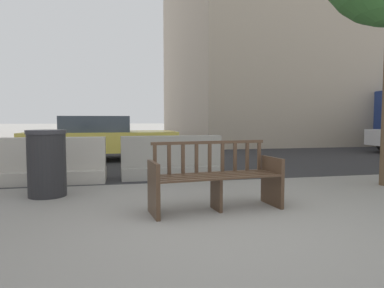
{
  "coord_description": "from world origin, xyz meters",
  "views": [
    {
      "loc": [
        -1.15,
        -3.52,
        1.17
      ],
      "look_at": [
        0.06,
        2.16,
        0.75
      ],
      "focal_mm": 32.0,
      "sensor_mm": 36.0,
      "label": 1
    }
  ],
  "objects_px": {
    "street_bench": "(216,179)",
    "trash_bin": "(47,163)",
    "jersey_barrier_left": "(50,165)",
    "jersey_barrier_centre": "(172,161)",
    "car_taxi_near": "(101,138)"
  },
  "relations": [
    {
      "from": "jersey_barrier_centre",
      "to": "jersey_barrier_left",
      "type": "distance_m",
      "value": 2.29
    },
    {
      "from": "street_bench",
      "to": "car_taxi_near",
      "type": "distance_m",
      "value": 6.24
    },
    {
      "from": "street_bench",
      "to": "car_taxi_near",
      "type": "relative_size",
      "value": 0.41
    },
    {
      "from": "jersey_barrier_left",
      "to": "jersey_barrier_centre",
      "type": "bearing_deg",
      "value": 3.56
    },
    {
      "from": "street_bench",
      "to": "car_taxi_near",
      "type": "bearing_deg",
      "value": 106.09
    },
    {
      "from": "jersey_barrier_centre",
      "to": "jersey_barrier_left",
      "type": "height_order",
      "value": "same"
    },
    {
      "from": "street_bench",
      "to": "trash_bin",
      "type": "height_order",
      "value": "trash_bin"
    },
    {
      "from": "jersey_barrier_centre",
      "to": "car_taxi_near",
      "type": "relative_size",
      "value": 0.48
    },
    {
      "from": "jersey_barrier_left",
      "to": "car_taxi_near",
      "type": "relative_size",
      "value": 0.48
    },
    {
      "from": "car_taxi_near",
      "to": "trash_bin",
      "type": "bearing_deg",
      "value": -96.8
    },
    {
      "from": "jersey_barrier_left",
      "to": "trash_bin",
      "type": "xyz_separation_m",
      "value": [
        0.18,
        -1.14,
        0.17
      ]
    },
    {
      "from": "jersey_barrier_left",
      "to": "car_taxi_near",
      "type": "height_order",
      "value": "car_taxi_near"
    },
    {
      "from": "jersey_barrier_centre",
      "to": "trash_bin",
      "type": "xyz_separation_m",
      "value": [
        -2.11,
        -1.28,
        0.17
      ]
    },
    {
      "from": "jersey_barrier_left",
      "to": "car_taxi_near",
      "type": "bearing_deg",
      "value": 78.28
    },
    {
      "from": "street_bench",
      "to": "jersey_barrier_centre",
      "type": "xyz_separation_m",
      "value": [
        -0.18,
        2.57,
        -0.06
      ]
    }
  ]
}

